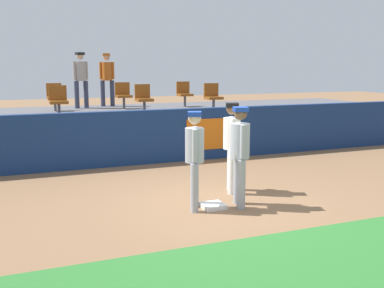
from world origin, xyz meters
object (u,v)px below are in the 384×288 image
player_runner_visitor (240,149)px  seat_front_left (58,99)px  player_fielder_home (232,141)px  first_base (213,206)px  spectator_capped (81,76)px  seat_back_right (184,93)px  seat_back_left (55,95)px  seat_back_center (123,94)px  seat_front_right (213,95)px  spectator_hooded (107,76)px  seat_front_center (144,97)px  player_coach_visitor (195,153)px

player_runner_visitor → seat_front_left: (-2.52, 5.60, 0.59)m
player_fielder_home → seat_front_left: seat_front_left is taller
first_base → spectator_capped: 8.37m
seat_back_right → first_base: bearing=-107.1°
player_runner_visitor → seat_back_right: size_ratio=2.13×
seat_back_left → seat_back_center: (2.13, 0.00, 0.00)m
player_runner_visitor → seat_front_right: (2.01, 5.60, 0.59)m
seat_back_center → spectator_capped: bearing=150.6°
player_fielder_home → spectator_hooded: bearing=-150.4°
seat_back_right → seat_front_right: size_ratio=1.00×
seat_back_left → seat_front_center: 2.91m
seat_front_right → seat_back_center: bearing=142.4°
spectator_hooded → player_fielder_home: bearing=105.9°
seat_front_center → seat_back_center: same height
player_fielder_home → seat_front_right: seat_front_right is taller
seat_back_left → spectator_capped: 1.27m
player_coach_visitor → spectator_capped: (-0.74, 7.96, 1.19)m
first_base → seat_front_right: size_ratio=0.48×
spectator_capped → player_runner_visitor: bearing=85.7°
seat_front_center → spectator_hooded: size_ratio=0.47×
player_coach_visitor → seat_front_center: (0.65, 5.47, 0.62)m
seat_front_center → seat_front_right: (2.17, 0.00, 0.00)m
player_coach_visitor → seat_back_left: (-1.64, 7.27, 0.62)m
seat_front_left → spectator_capped: spectator_capped is taller
player_runner_visitor → seat_back_center: seat_back_center is taller
seat_front_left → first_base: bearing=-69.8°
player_runner_visitor → seat_back_left: seat_back_left is taller
first_base → spectator_capped: size_ratio=0.22×
player_fielder_home → seat_front_left: 5.50m
first_base → spectator_capped: bearing=97.5°
player_coach_visitor → player_fielder_home: bearing=147.4°
player_fielder_home → seat_front_left: size_ratio=2.13×
spectator_hooded → spectator_capped: (-0.93, -0.40, 0.01)m
seat_front_left → seat_front_right: same height
player_runner_visitor → player_fielder_home: bearing=177.4°
player_runner_visitor → seat_back_left: bearing=-145.8°
spectator_hooded → seat_front_right: bearing=141.2°
player_runner_visitor → player_coach_visitor: 0.82m
player_runner_visitor → seat_back_right: (1.77, 7.40, 0.59)m
seat_front_right → spectator_capped: (-3.56, 2.49, 0.57)m
first_base → seat_back_left: 7.76m
spectator_hooded → spectator_capped: 1.02m
player_runner_visitor → seat_front_left: bearing=-139.9°
seat_back_center → spectator_hooded: 1.26m
seat_back_right → seat_front_right: (0.24, -1.80, 0.00)m
seat_front_center → seat_front_right: same height
player_runner_visitor → seat_back_left: size_ratio=2.13×
seat_back_center → player_fielder_home: bearing=-84.4°
player_fielder_home → spectator_hooded: size_ratio=1.01×
seat_back_right → seat_front_left: 4.65m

